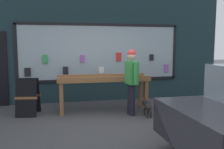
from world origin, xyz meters
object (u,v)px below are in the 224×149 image
Objects in this scene: sandwich_board_sign at (28,97)px; display_table_main at (104,83)px; small_dog at (147,106)px; person_browsing at (131,77)px.

display_table_main is at bearing 7.39° from sandwich_board_sign.
display_table_main is 1.28m from small_dog.
person_browsing reaches higher than display_table_main.
person_browsing is 2.59m from sandwich_board_sign.
display_table_main is 4.25× the size of small_dog.
small_dog is 2.94m from sandwich_board_sign.
display_table_main is at bearing 56.08° from small_dog.
display_table_main is 1.48× the size of person_browsing.
sandwich_board_sign reaches higher than small_dog.
small_dog is (0.34, -0.21, -0.68)m from person_browsing.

